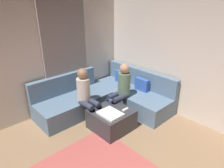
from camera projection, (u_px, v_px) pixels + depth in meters
The scene contains 10 objects.
wall_back at pixel (224, 66), 3.68m from camera, with size 6.00×0.12×2.70m, color beige.
wall_left at pixel (3, 63), 3.80m from camera, with size 0.12×6.00×2.70m, color beige.
curtain_panel at pixel (66, 57), 4.59m from camera, with size 0.06×1.10×2.50m, color gray.
sectional_couch at pixel (107, 97), 4.83m from camera, with size 2.10×2.55×0.87m.
ottoman at pixel (111, 119), 4.08m from camera, with size 0.76×0.76×0.42m, color #333338.
folded_blanket at pixel (110, 114), 3.85m from camera, with size 0.44×0.36×0.04m, color white.
coffee_mug at pixel (110, 102), 4.24m from camera, with size 0.08×0.08×0.10m, color #334C72.
game_remote at pixel (125, 109), 4.01m from camera, with size 0.05×0.15×0.02m, color white.
person_on_couch_back at pixel (121, 88), 4.43m from camera, with size 0.30×0.60×1.20m.
person_on_couch_side at pixel (86, 94), 4.14m from camera, with size 0.60×0.30×1.20m.
Camera 1 is at (1.15, -0.97, 2.50)m, focal length 31.86 mm.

